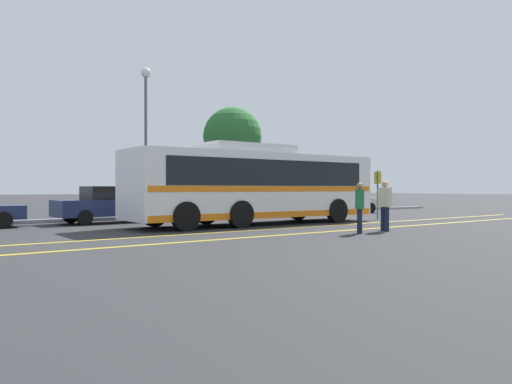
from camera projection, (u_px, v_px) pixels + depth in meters
ground_plane at (278, 223)px, 20.55m from camera, size 220.00×220.00×0.00m
lane_strip_0 at (292, 228)px, 18.12m from camera, size 30.56×0.20×0.01m
lane_strip_1 at (330, 231)px, 16.56m from camera, size 30.56×0.20×0.01m
curb_strip at (185, 216)px, 24.62m from camera, size 38.56×0.36×0.15m
transit_bus at (256, 184)px, 19.86m from camera, size 10.91×2.89×3.15m
parked_car_1 at (110, 205)px, 20.77m from camera, size 4.56×1.96×1.52m
parked_car_2 at (246, 203)px, 25.15m from camera, size 4.72×1.84×1.42m
parked_car_3 at (344, 201)px, 28.97m from camera, size 4.25×2.26×1.45m
pedestrian_0 at (360, 205)px, 15.85m from camera, size 0.44×0.46×1.62m
pedestrian_1 at (385, 203)px, 16.66m from camera, size 0.26×0.44×1.68m
bus_stop_sign at (378, 188)px, 23.04m from camera, size 0.07×0.40×2.26m
street_lamp at (146, 113)px, 24.34m from camera, size 0.49×0.49×7.34m
tree_0 at (232, 137)px, 31.77m from camera, size 3.74×3.74×6.61m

